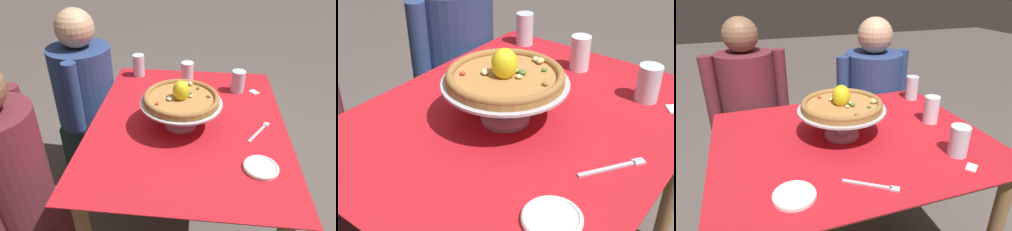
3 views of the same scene
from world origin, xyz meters
The scene contains 12 objects.
ground_plane centered at (0.00, 0.00, 0.00)m, with size 14.00×14.00×0.00m, color #5B514C.
dining_table centered at (0.00, 0.00, 0.65)m, with size 1.17×0.93×0.76m.
pizza_stand centered at (-0.04, 0.03, 0.86)m, with size 0.38×0.38×0.13m.
pizza centered at (-0.03, 0.03, 0.91)m, with size 0.35×0.35×0.10m.
water_glass_front_right centered at (0.35, -0.26, 0.81)m, with size 0.08×0.08×0.12m.
water_glass_back_right centered at (0.49, 0.33, 0.82)m, with size 0.07×0.07×0.13m.
water_glass_side_right centered at (0.42, 0.03, 0.82)m, with size 0.07×0.07×0.13m.
side_plate centered at (-0.31, -0.31, 0.77)m, with size 0.14×0.14×0.02m.
dinner_fork centered at (-0.05, -0.34, 0.76)m, with size 0.17×0.12×0.01m.
sugar_packet centered at (0.34, -0.36, 0.76)m, with size 0.05×0.04×0.01m, color white.
diner_left centered at (-0.40, 0.72, 0.58)m, with size 0.48×0.36×1.21m.
diner_right centered at (0.40, 0.67, 0.59)m, with size 0.53×0.42×1.19m.
Camera 1 is at (-1.28, -0.04, 1.62)m, focal length 33.57 mm.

